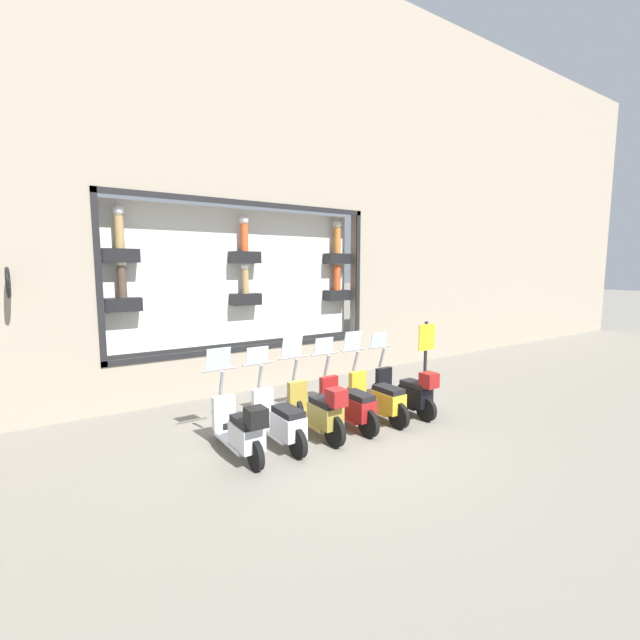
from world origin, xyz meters
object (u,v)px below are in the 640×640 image
at_px(scooter_olive_3, 318,410).
at_px(scooter_white_4, 280,421).
at_px(scooter_yellow_1, 378,398).
at_px(scooter_silver_5, 241,429).
at_px(scooter_red_2, 349,405).
at_px(scooter_black_0, 408,392).
at_px(shop_sign_post, 426,361).

bearing_deg(scooter_olive_3, scooter_white_4, 85.96).
distance_m(scooter_yellow_1, scooter_silver_5, 2.87).
relative_size(scooter_red_2, scooter_silver_5, 1.01).
xyz_separation_m(scooter_olive_3, scooter_silver_5, (-0.01, 1.44, -0.03)).
distance_m(scooter_red_2, scooter_white_4, 1.44).
bearing_deg(scooter_black_0, scooter_silver_5, 90.01).
height_order(scooter_red_2, scooter_silver_5, scooter_silver_5).
relative_size(scooter_yellow_1, scooter_white_4, 1.00).
xyz_separation_m(scooter_yellow_1, scooter_red_2, (-0.00, 0.72, -0.00)).
distance_m(scooter_yellow_1, scooter_olive_3, 1.44).
distance_m(scooter_olive_3, scooter_white_4, 0.72).
distance_m(scooter_black_0, scooter_silver_5, 3.59).
xyz_separation_m(scooter_red_2, scooter_silver_5, (-0.07, 2.16, 0.03)).
height_order(scooter_black_0, scooter_olive_3, scooter_olive_3).
distance_m(scooter_black_0, scooter_yellow_1, 0.72).
height_order(scooter_silver_5, shop_sign_post, shop_sign_post).
bearing_deg(scooter_red_2, scooter_silver_5, 91.81).
height_order(scooter_red_2, scooter_olive_3, scooter_olive_3).
xyz_separation_m(scooter_white_4, scooter_silver_5, (-0.07, 0.72, 0.04)).
bearing_deg(scooter_white_4, scooter_yellow_1, -89.88).
xyz_separation_m(scooter_olive_3, scooter_white_4, (0.05, 0.72, -0.06)).
bearing_deg(scooter_red_2, scooter_yellow_1, -89.89).
bearing_deg(scooter_black_0, shop_sign_post, -79.03).
bearing_deg(scooter_silver_5, scooter_red_2, -88.19).
bearing_deg(scooter_white_4, scooter_red_2, -89.88).
bearing_deg(scooter_black_0, scooter_yellow_1, 84.51).
bearing_deg(scooter_black_0, scooter_white_4, 88.71).
bearing_deg(scooter_silver_5, scooter_black_0, -89.99).
bearing_deg(scooter_red_2, scooter_olive_3, 94.29).
xyz_separation_m(scooter_black_0, scooter_olive_3, (0.01, 2.16, 0.02)).
distance_m(scooter_red_2, scooter_olive_3, 0.72).
xyz_separation_m(scooter_white_4, shop_sign_post, (0.06, -3.51, 0.57)).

